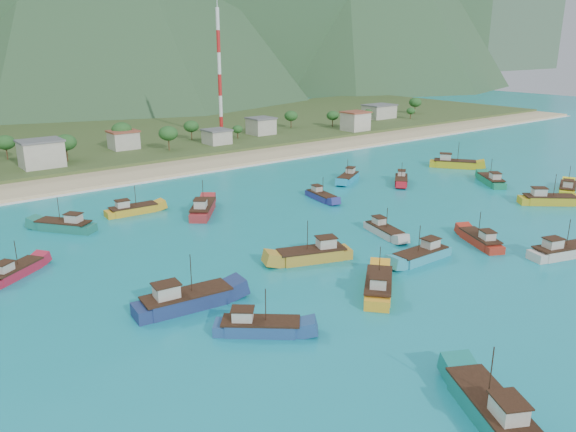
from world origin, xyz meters
TOP-DOWN VIEW (x-y plane):
  - ground at (0.00, 0.00)m, footprint 600.00×600.00m
  - beach at (0.00, 79.00)m, footprint 400.00×18.00m
  - land at (0.00, 140.00)m, footprint 400.00×110.00m
  - surf_line at (0.00, 69.50)m, footprint 400.00×2.50m
  - village at (8.86, 101.32)m, footprint 217.87×27.78m
  - vegetation at (-8.87, 103.20)m, footprint 279.05×25.14m
  - radio_tower at (35.33, 108.00)m, footprint 1.20×1.20m
  - boat_0 at (49.20, -1.68)m, footprint 11.23×10.30m
  - boat_1 at (55.24, 15.93)m, footprint 9.02×10.79m
  - boat_2 at (-31.23, -9.23)m, footprint 9.95×9.07m
  - boat_3 at (62.15, 0.71)m, footprint 11.25×7.52m
  - boat_4 at (38.62, 29.91)m, footprint 9.17×8.45m
  - boat_6 at (-11.21, 4.51)m, footprint 12.56×7.37m
  - boat_7 at (2.43, -5.97)m, footprint 10.85×3.40m
  - boat_9 at (13.56, 30.96)m, footprint 4.22×9.66m
  - boat_11 at (21.39, -18.78)m, footprint 11.70×6.48m
  - boat_12 at (63.79, 33.16)m, footprint 10.42×12.17m
  - boat_13 at (30.04, 39.60)m, footprint 10.42×7.77m
  - boat_17 at (-23.77, -35.51)m, footprint 9.23×12.90m
  - boat_18 at (-23.51, 46.01)m, footprint 10.59×3.67m
  - boat_21 at (-35.04, 2.00)m, footprint 13.33×5.25m
  - boat_22 at (-37.51, 43.65)m, footprint 9.47×10.96m
  - boat_24 at (6.95, 6.24)m, footprint 5.06×9.91m
  - boat_25 at (16.07, -7.45)m, footprint 7.12×10.49m
  - boat_27 at (-49.97, 26.55)m, footprint 9.66×7.98m
  - boat_28 at (-11.88, -10.17)m, footprint 10.98×10.26m
  - boat_29 at (-12.40, 37.21)m, footprint 10.45×11.77m

SIDE VIEW (x-z plane):
  - ground at x=0.00m, z-range 0.00..0.00m
  - beach at x=0.00m, z-range -0.60..0.60m
  - land at x=0.00m, z-range -1.20..1.20m
  - surf_line at x=0.00m, z-range -0.04..0.04m
  - boat_9 at x=13.56m, z-range -2.15..3.37m
  - boat_24 at x=6.95m, z-range -2.18..3.44m
  - boat_4 at x=38.62m, z-range -2.21..3.49m
  - boat_27 at x=-49.97m, z-range -2.23..3.55m
  - boat_25 at x=16.07m, z-range -2.31..3.71m
  - boat_13 at x=30.04m, z-range -2.33..3.75m
  - boat_2 at x=-31.23m, z-range -2.35..3.81m
  - boat_18 at x=-23.51m, z-range -2.35..3.81m
  - boat_7 at x=2.43m, z-range -2.42..3.95m
  - boat_3 at x=62.15m, z-range -2.44..4.00m
  - boat_1 at x=55.24m, z-range -2.45..4.02m
  - boat_11 at x=21.39m, z-range -2.50..4.13m
  - boat_22 at x=-37.51m, z-range -2.51..4.14m
  - boat_28 at x=-11.88m, z-range -2.58..4.29m
  - boat_0 at x=49.20m, z-range -2.61..4.36m
  - boat_6 at x=-11.21m, z-range -2.66..4.47m
  - boat_29 at x=-12.40m, z-range -2.69..4.52m
  - boat_12 at x=63.79m, z-range -2.73..4.63m
  - boat_17 at x=-23.77m, z-range -2.77..4.69m
  - boat_21 at x=-35.04m, z-range -2.83..4.84m
  - village at x=8.86m, z-range 0.89..8.42m
  - vegetation at x=-8.87m, z-range 0.86..9.44m
  - radio_tower at x=35.33m, z-range 1.60..43.72m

